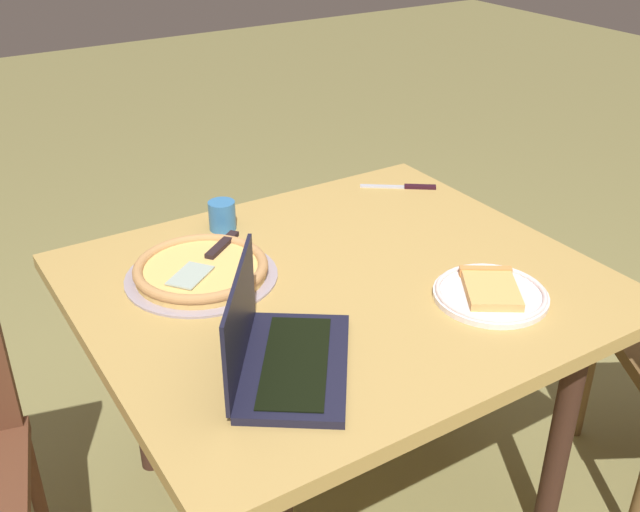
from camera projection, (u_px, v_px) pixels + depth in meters
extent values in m
plane|color=olive|center=(337.00, 496.00, 2.15)|extent=(12.00, 12.00, 0.00)
cube|color=tan|center=(340.00, 286.00, 1.81)|extent=(1.21, 1.05, 0.04)
cylinder|color=#382118|center=(561.00, 436.00, 1.87)|extent=(0.06, 0.06, 0.69)
cylinder|color=#382118|center=(139.00, 373.00, 2.10)|extent=(0.06, 0.06, 0.69)
cylinder|color=#382118|center=(373.00, 293.00, 2.48)|extent=(0.06, 0.06, 0.69)
cube|color=black|center=(296.00, 365.00, 1.49)|extent=(0.37, 0.40, 0.02)
cube|color=black|center=(296.00, 361.00, 1.48)|extent=(0.28, 0.33, 0.00)
cube|color=black|center=(240.00, 319.00, 1.44)|extent=(0.21, 0.29, 0.20)
cube|color=#294294|center=(241.00, 319.00, 1.44)|extent=(0.18, 0.26, 0.17)
cylinder|color=white|center=(490.00, 295.00, 1.72)|extent=(0.27, 0.27, 0.01)
torus|color=silver|center=(491.00, 292.00, 1.72)|extent=(0.26, 0.26, 0.01)
cube|color=#E7A95B|center=(491.00, 289.00, 1.72)|extent=(0.19, 0.20, 0.02)
cube|color=#CC8846|center=(485.00, 272.00, 1.78)|extent=(0.11, 0.09, 0.03)
cylinder|color=#A0939F|center=(202.00, 276.00, 1.81)|extent=(0.37, 0.37, 0.01)
cylinder|color=#E9B963|center=(201.00, 271.00, 1.80)|extent=(0.32, 0.32, 0.02)
torus|color=tan|center=(201.00, 267.00, 1.80)|extent=(0.33, 0.33, 0.03)
cube|color=#A7BBAF|center=(190.00, 275.00, 1.75)|extent=(0.13, 0.12, 0.00)
cube|color=black|center=(222.00, 245.00, 1.89)|extent=(0.13, 0.11, 0.01)
cube|color=#B6B8C3|center=(389.00, 187.00, 2.30)|extent=(0.15, 0.12, 0.00)
cube|color=black|center=(420.00, 187.00, 2.29)|extent=(0.09, 0.07, 0.01)
cylinder|color=teal|center=(222.00, 216.00, 2.02)|extent=(0.07, 0.07, 0.08)
cylinder|color=#452F0D|center=(222.00, 208.00, 2.01)|extent=(0.06, 0.06, 0.00)
cylinder|color=brown|center=(38.00, 498.00, 1.87)|extent=(0.03, 0.03, 0.42)
cylinder|color=brown|center=(587.00, 379.00, 2.28)|extent=(0.03, 0.03, 0.43)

